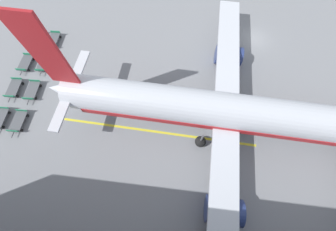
{
  "coord_description": "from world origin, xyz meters",
  "views": [
    {
      "loc": [
        25.51,
        -10.52,
        23.75
      ],
      "look_at": [
        15.14,
        -11.7,
        1.41
      ],
      "focal_mm": 22.0,
      "sensor_mm": 36.0,
      "label": 1
    }
  ],
  "objects": [
    {
      "name": "stand_guidance_stripe",
      "position": [
        16.83,
        -13.4,
        0.0
      ],
      "size": [
        1.11,
        25.1,
        0.01
      ],
      "color": "yellow",
      "rests_on": "ground_plane"
    },
    {
      "name": "ground_plane",
      "position": [
        0.0,
        0.0,
        0.0
      ],
      "size": [
        500.0,
        500.0,
        0.0
      ],
      "primitive_type": "plane",
      "color": "gray"
    },
    {
      "name": "baggage_dolly_row_mid_a_col_b",
      "position": [
        8.57,
        -30.2,
        0.47
      ],
      "size": [
        3.6,
        1.76,
        0.92
      ],
      "color": "#515459",
      "rests_on": "ground_plane"
    },
    {
      "name": "baggage_dolly_row_mid_a_col_a",
      "position": [
        4.16,
        -30.39,
        0.47
      ],
      "size": [
        3.57,
        1.67,
        0.92
      ],
      "color": "#515459",
      "rests_on": "ground_plane"
    },
    {
      "name": "airplane",
      "position": [
        14.95,
        -4.17,
        3.52
      ],
      "size": [
        37.79,
        43.68,
        14.18
      ],
      "color": "silver",
      "rests_on": "ground_plane"
    },
    {
      "name": "baggage_dolly_row_near_col_a",
      "position": [
        4.14,
        -33.09,
        0.47
      ],
      "size": [
        3.57,
        1.66,
        0.92
      ],
      "color": "#515459",
      "rests_on": "ground_plane"
    },
    {
      "name": "baggage_dolly_row_near_col_d",
      "position": [
        17.5,
        -32.47,
        0.47
      ],
      "size": [
        3.57,
        1.66,
        0.92
      ],
      "color": "#515459",
      "rests_on": "ground_plane"
    },
    {
      "name": "baggage_dolly_row_near_col_b",
      "position": [
        8.81,
        -32.79,
        0.47
      ],
      "size": [
        3.56,
        1.63,
        0.92
      ],
      "color": "#515459",
      "rests_on": "ground_plane"
    },
    {
      "name": "baggage_dolly_row_mid_a_col_c",
      "position": [
        13.12,
        -30.05,
        0.47
      ],
      "size": [
        3.58,
        1.69,
        0.92
      ],
      "color": "#515459",
      "rests_on": "ground_plane"
    },
    {
      "name": "baggage_dolly_row_mid_a_col_d",
      "position": [
        17.6,
        -30.03,
        0.47
      ],
      "size": [
        3.56,
        1.63,
        0.92
      ],
      "color": "#515459",
      "rests_on": "ground_plane"
    },
    {
      "name": "baggage_dolly_row_near_col_c",
      "position": [
        13.05,
        -32.62,
        0.47
      ],
      "size": [
        3.58,
        1.7,
        0.92
      ],
      "color": "#515459",
      "rests_on": "ground_plane"
    }
  ]
}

